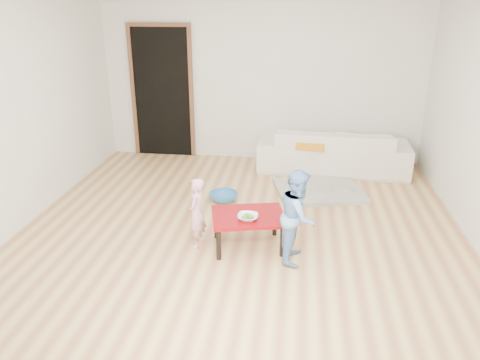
% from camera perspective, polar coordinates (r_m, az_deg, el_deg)
% --- Properties ---
extents(floor, '(5.00, 5.00, 0.01)m').
position_cam_1_polar(floor, '(5.45, 0.27, -5.60)').
color(floor, '#AB7249').
rests_on(floor, ground).
extents(back_wall, '(5.00, 0.02, 2.60)m').
position_cam_1_polar(back_wall, '(7.43, 2.70, 12.33)').
color(back_wall, silver).
rests_on(back_wall, floor).
extents(left_wall, '(0.02, 5.00, 2.60)m').
position_cam_1_polar(left_wall, '(5.84, -25.10, 7.81)').
color(left_wall, silver).
rests_on(left_wall, floor).
extents(doorway, '(1.02, 0.08, 2.11)m').
position_cam_1_polar(doorway, '(7.75, -9.42, 10.39)').
color(doorway, brown).
rests_on(doorway, back_wall).
extents(sofa, '(2.26, 0.97, 0.65)m').
position_cam_1_polar(sofa, '(7.22, 11.26, 3.68)').
color(sofa, silver).
rests_on(sofa, floor).
extents(cushion, '(0.46, 0.42, 0.11)m').
position_cam_1_polar(cushion, '(6.89, 8.71, 4.37)').
color(cushion, orange).
rests_on(cushion, sofa).
extents(red_table, '(0.85, 0.71, 0.37)m').
position_cam_1_polar(red_table, '(4.94, 1.00, -6.20)').
color(red_table, maroon).
rests_on(red_table, floor).
extents(bowl, '(0.21, 0.21, 0.05)m').
position_cam_1_polar(bowl, '(4.75, 0.96, -4.55)').
color(bowl, white).
rests_on(bowl, red_table).
extents(broccoli, '(0.12, 0.12, 0.06)m').
position_cam_1_polar(broccoli, '(4.74, 0.96, -4.53)').
color(broccoli, '#2D5919').
rests_on(broccoli, red_table).
extents(child_pink, '(0.20, 0.29, 0.76)m').
position_cam_1_polar(child_pink, '(4.89, -5.35, -4.04)').
color(child_pink, '#D15F78').
rests_on(child_pink, floor).
extents(child_blue, '(0.41, 0.50, 0.95)m').
position_cam_1_polar(child_blue, '(4.63, 7.12, -4.37)').
color(child_blue, '#5981CE').
rests_on(child_blue, floor).
extents(basin, '(0.37, 0.37, 0.11)m').
position_cam_1_polar(basin, '(6.07, -2.03, -2.05)').
color(basin, teal).
rests_on(basin, floor).
extents(blanket, '(1.31, 1.17, 0.06)m').
position_cam_1_polar(blanket, '(6.42, 9.60, -1.28)').
color(blanket, '#ADA599').
rests_on(blanket, floor).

